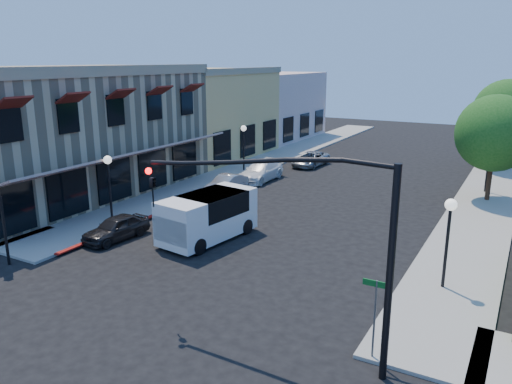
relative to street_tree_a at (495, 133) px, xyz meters
The scene contains 21 objects.
ground 24.06m from the street_tree_a, 111.80° to the right, with size 120.00×120.00×0.00m, color black.
sidewalk_left 18.71m from the street_tree_a, 164.10° to the left, with size 3.50×50.00×0.12m, color gray.
sidewalk_right 6.49m from the street_tree_a, 90.57° to the left, with size 3.50×50.00×0.12m, color gray.
curb_red_strip 21.45m from the street_tree_a, 138.28° to the right, with size 0.25×10.00×0.06m, color maroon.
corner_brick_building 26.63m from the street_tree_a, 155.60° to the right, with size 11.77×18.20×8.10m.
yellow_stucco_building 24.63m from the street_tree_a, behind, with size 10.00×12.00×7.60m, color #DAB662.
pink_stucco_building 29.10m from the street_tree_a, 146.64° to the left, with size 10.00×12.00×7.00m, color #C49E94.
street_tree_a is the anchor object (origin of this frame).
street_tree_b 10.01m from the street_tree_a, 90.00° to the left, with size 4.94×4.94×7.02m.
signal_mast_arm 20.71m from the street_tree_a, 98.17° to the right, with size 8.01×0.39×6.00m.
secondary_signal 26.64m from the street_tree_a, 129.21° to the right, with size 0.28×0.42×3.32m.
street_name_sign 20.00m from the street_tree_a, 93.76° to the right, with size 0.80×0.06×2.50m.
lamppost_left_near 22.30m from the street_tree_a, 141.02° to the right, with size 0.44×0.44×3.57m.
lamppost_left_far 17.36m from the street_tree_a, behind, with size 0.44×0.44×3.57m.
lamppost_right_near 14.08m from the street_tree_a, 91.23° to the right, with size 0.44×0.44×3.57m.
lamppost_right_far 2.49m from the street_tree_a, 98.53° to the left, with size 0.44×0.44×3.57m.
white_van 18.03m from the street_tree_a, 128.84° to the right, with size 2.83×5.27×2.23m.
parked_car_a 22.23m from the street_tree_a, 133.15° to the right, with size 1.39×3.45×1.18m, color black.
parked_car_b 16.61m from the street_tree_a, 157.67° to the right, with size 1.25×3.58×1.18m, color #A6A8AB.
parked_car_c 15.28m from the street_tree_a, behind, with size 1.83×4.51×1.31m, color white.
parked_car_d 14.75m from the street_tree_a, 162.08° to the left, with size 1.89×4.11×1.14m, color #9C9DA1.
Camera 1 is at (10.77, -10.56, 8.46)m, focal length 35.00 mm.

